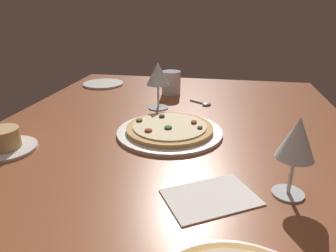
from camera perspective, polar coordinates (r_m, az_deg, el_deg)
The scene contains 9 objects.
dining_table at distance 87.06cm, azimuth -0.07°, elevation -3.46°, with size 150.00×110.00×4.00cm, color brown.
pizza_main at distance 88.77cm, azimuth 0.07°, elevation -0.72°, with size 30.49×30.49×3.37cm.
ramekin_on_saucer at distance 88.92cm, azimuth -28.16°, elevation -2.63°, with size 15.60×15.60×5.90cm.
wine_glass_far at distance 107.79cm, azimuth -1.87°, elevation 9.36°, with size 8.13×8.13×16.45cm.
wine_glass_near at distance 61.40cm, azimuth 22.82°, elevation -2.54°, with size 7.21×7.21×16.37cm.
water_glass at distance 127.41cm, azimuth 0.58°, elevation 7.82°, with size 7.78×7.78×9.54cm.
side_plate at distance 146.53cm, azimuth -11.91°, elevation 7.67°, with size 18.32×18.32×0.90cm, color silver.
paper_menu at distance 61.81cm, azimuth 7.91°, elevation -12.97°, with size 11.80×17.29×0.30cm, color white.
spoon at distance 115.52cm, azimuth 6.80°, elevation 4.19°, with size 6.92×8.97×1.00cm.
Camera 1 is at (-77.40, -14.20, 39.25)cm, focal length 32.82 mm.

